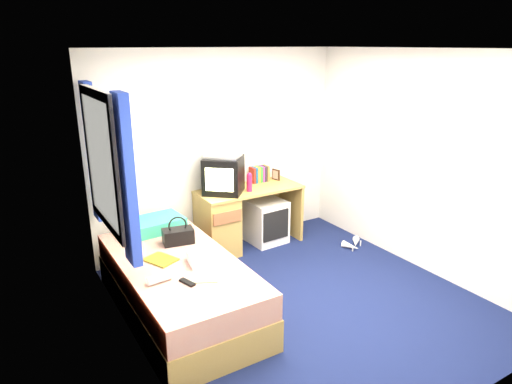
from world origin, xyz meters
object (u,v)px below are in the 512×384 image
towel (205,257)px  remote_control (187,282)px  picture_frame (276,175)px  pink_water_bottle (249,183)px  desk (229,218)px  storage_cube (266,221)px  bed (179,287)px  magazine (161,260)px  pillow (154,225)px  aerosol_can (241,180)px  vcr (223,154)px  water_bottle (159,278)px  handbag (178,235)px  crt_tv (223,175)px  colour_swatch_fan (205,281)px  white_heels (353,244)px

towel → remote_control: 0.40m
picture_frame → pink_water_bottle: 0.59m
desk → remote_control: (-1.16, -1.43, 0.14)m
storage_cube → towel: towel is taller
bed → towel: size_ratio=6.79×
storage_cube → remote_control: (-1.67, -1.39, 0.27)m
picture_frame → magazine: 2.23m
desk → bed: bearing=-136.9°
towel → remote_control: towel is taller
pillow → magazine: 0.74m
aerosol_can → vcr: bearing=-166.0°
desk → magazine: size_ratio=4.64×
water_bottle → vcr: bearing=45.1°
pillow → handbag: bearing=-77.3°
storage_cube → crt_tv: size_ratio=0.94×
vcr → colour_swatch_fan: vcr is taller
desk → picture_frame: size_ratio=9.29×
bed → crt_tv: 1.58m
storage_cube → magazine: magazine is taller
pink_water_bottle → white_heels: size_ratio=0.65×
pink_water_bottle → remote_control: size_ratio=1.29×
bed → remote_control: bearing=-102.0°
pillow → aerosol_can: aerosol_can is taller
white_heels → desk: bearing=150.1°
crt_tv → picture_frame: 0.85m
aerosol_can → colour_swatch_fan: (-1.24, -1.55, -0.30)m
crt_tv → towel: crt_tv is taller
aerosol_can → magazine: (-1.42, -0.98, -0.30)m
aerosol_can → water_bottle: size_ratio=0.97×
remote_control → storage_cube: bearing=22.7°
picture_frame → colour_swatch_fan: (-1.78, -1.60, -0.27)m
crt_tv → white_heels: (1.41, -0.77, -0.93)m
bed → aerosol_can: bearing=39.9°
pink_water_bottle → water_bottle: bearing=-143.2°
pillow → remote_control: 1.24m
towel → colour_swatch_fan: size_ratio=1.34×
water_bottle → white_heels: water_bottle is taller
handbag → water_bottle: handbag is taller
colour_swatch_fan → handbag: bearing=82.6°
handbag → vcr: bearing=47.5°
bed → desk: bearing=43.1°
crt_tv → remote_control: size_ratio=3.68×
pillow → white_heels: bearing=-13.7°
crt_tv → remote_control: bearing=-86.3°
crt_tv → vcr: bearing=90.0°
crt_tv → remote_control: (-1.09, -1.43, -0.42)m
pillow → picture_frame: size_ratio=4.34×
desk → white_heels: (1.34, -0.77, -0.37)m
pink_water_bottle → remote_control: (-1.38, -1.31, -0.30)m
water_bottle → storage_cube: bearing=33.9°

